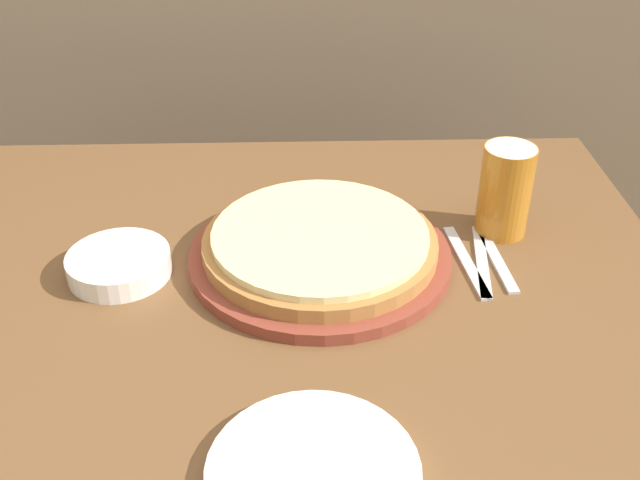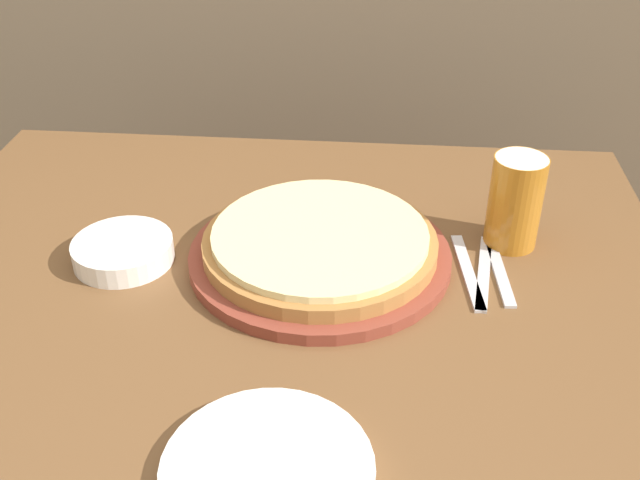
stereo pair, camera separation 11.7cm
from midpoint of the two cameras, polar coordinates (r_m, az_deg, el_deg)
name	(u,v)px [view 1 (the left image)]	position (r m, az deg, el deg)	size (l,w,h in m)	color
dining_table	(286,463)	(1.40, -5.11, -16.68)	(1.25, 1.05, 0.76)	brown
pizza_on_board	(320,248)	(1.18, -2.84, -0.67)	(0.42, 0.42, 0.06)	brown
beer_glass	(506,187)	(1.25, 11.38, 3.90)	(0.09, 0.09, 0.16)	#B7701E
dinner_plate	(313,473)	(0.87, -4.57, -17.44)	(0.24, 0.24, 0.02)	white
side_bowl	(119,264)	(1.21, -17.77, -1.86)	(0.16, 0.16, 0.04)	white
fork	(466,261)	(1.20, 8.36, -1.73)	(0.04, 0.20, 0.00)	silver
dinner_knife	(482,261)	(1.21, 9.53, -1.70)	(0.05, 0.20, 0.00)	silver
spoon	(497,261)	(1.21, 10.69, -1.67)	(0.03, 0.17, 0.00)	silver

